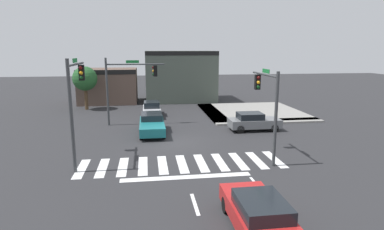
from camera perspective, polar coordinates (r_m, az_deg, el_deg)
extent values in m
plane|color=#2B2B2D|center=(23.15, -3.00, -4.80)|extent=(120.00, 120.00, 0.00)
cube|color=silver|center=(19.16, -18.94, -8.97)|extent=(0.52, 3.04, 0.01)
cube|color=silver|center=(18.97, -15.57, -8.96)|extent=(0.52, 3.04, 0.01)
cube|color=silver|center=(18.85, -12.14, -8.92)|extent=(0.52, 3.04, 0.01)
cube|color=silver|center=(18.80, -8.68, -8.85)|extent=(0.52, 3.04, 0.01)
cube|color=silver|center=(18.81, -5.21, -8.75)|extent=(0.52, 3.04, 0.01)
cube|color=silver|center=(18.89, -1.77, -8.61)|extent=(0.52, 3.04, 0.01)
cube|color=silver|center=(19.04, 1.64, -8.45)|extent=(0.52, 3.04, 0.01)
cube|color=silver|center=(19.25, 4.97, -8.26)|extent=(0.52, 3.04, 0.01)
cube|color=silver|center=(19.53, 8.22, -8.05)|extent=(0.52, 3.04, 0.01)
cube|color=silver|center=(19.86, 11.37, -7.82)|extent=(0.52, 3.04, 0.01)
cube|color=silver|center=(20.25, 14.40, -7.58)|extent=(0.52, 3.04, 0.01)
cube|color=white|center=(17.04, -1.01, -10.92)|extent=(6.80, 0.50, 0.01)
cube|color=white|center=(14.34, 0.52, -15.47)|extent=(0.16, 2.00, 0.01)
cylinder|color=yellow|center=(15.28, 7.86, -13.81)|extent=(1.15, 1.15, 0.01)
cylinder|color=white|center=(15.21, 6.89, -13.88)|extent=(0.18, 0.18, 0.00)
cylinder|color=white|center=(15.34, 8.81, -13.71)|extent=(0.18, 0.18, 0.00)
cube|color=white|center=(15.28, 7.86, -13.80)|extent=(0.52, 0.05, 0.00)
cube|color=gray|center=(30.12, 13.39, -1.09)|extent=(10.00, 1.60, 0.15)
cube|color=gray|center=(33.45, 3.68, 0.45)|extent=(1.60, 10.00, 0.15)
cube|color=gray|center=(34.54, 10.52, 0.63)|extent=(10.00, 10.00, 0.15)
cube|color=brown|center=(41.34, -14.52, 5.05)|extent=(6.87, 5.43, 4.15)
cube|color=black|center=(38.70, -15.07, 7.31)|extent=(6.87, 0.50, 0.50)
cube|color=#4C564C|center=(41.72, -2.16, 6.94)|extent=(8.74, 6.48, 6.29)
cube|color=black|center=(38.57, -1.72, 10.87)|extent=(8.74, 0.50, 0.50)
cylinder|color=#383A3D|center=(17.97, -20.56, -0.37)|extent=(0.18, 0.18, 6.07)
cylinder|color=#383A3D|center=(19.65, -19.84, 8.44)|extent=(0.12, 4.11, 0.12)
cube|color=black|center=(21.10, -18.95, 7.10)|extent=(0.32, 0.32, 0.95)
sphere|color=#470A0A|center=(20.91, -19.09, 7.87)|extent=(0.22, 0.22, 0.22)
sphere|color=orange|center=(20.93, -19.04, 7.07)|extent=(0.22, 0.22, 0.22)
sphere|color=#0C3814|center=(20.95, -18.99, 6.26)|extent=(0.22, 0.22, 0.22)
cube|color=#197233|center=(19.44, -20.01, 9.05)|extent=(0.03, 1.10, 0.24)
cylinder|color=#383A3D|center=(18.42, 14.58, -0.86)|extent=(0.18, 0.18, 5.35)
cylinder|color=#383A3D|center=(19.94, 12.72, 7.00)|extent=(0.12, 4.02, 0.12)
cube|color=black|center=(21.10, 11.51, 5.72)|extent=(0.32, 0.32, 0.95)
sphere|color=#470A0A|center=(20.92, 11.70, 6.47)|extent=(0.22, 0.22, 0.22)
sphere|color=orange|center=(20.94, 11.67, 5.67)|extent=(0.22, 0.22, 0.22)
sphere|color=#0C3814|center=(20.97, 11.63, 4.87)|extent=(0.22, 0.22, 0.22)
cube|color=#197233|center=(19.74, 12.95, 7.58)|extent=(0.03, 1.10, 0.24)
cylinder|color=#383A3D|center=(28.59, -14.76, 3.94)|extent=(0.18, 0.18, 5.81)
cylinder|color=#383A3D|center=(28.20, -9.97, 8.83)|extent=(4.94, 0.12, 0.12)
cube|color=black|center=(28.23, -6.50, 7.76)|extent=(0.32, 0.32, 0.95)
sphere|color=#470A0A|center=(28.21, -6.86, 8.35)|extent=(0.22, 0.22, 0.22)
sphere|color=orange|center=(28.23, -6.85, 7.75)|extent=(0.22, 0.22, 0.22)
sphere|color=#0C3814|center=(28.25, -6.84, 7.16)|extent=(0.22, 0.22, 0.22)
cube|color=#197233|center=(28.20, -10.49, 9.26)|extent=(1.10, 0.03, 0.24)
cube|color=#196B70|center=(25.39, -7.10, -1.95)|extent=(1.89, 4.78, 0.66)
cube|color=black|center=(26.29, -7.17, -0.22)|extent=(1.66, 2.25, 0.48)
cylinder|color=black|center=(23.91, -5.00, -3.49)|extent=(0.22, 0.65, 0.65)
cylinder|color=black|center=(23.89, -9.00, -3.61)|extent=(0.22, 0.65, 0.65)
cylinder|color=black|center=(27.06, -5.38, -1.71)|extent=(0.22, 0.65, 0.65)
cylinder|color=black|center=(27.04, -8.91, -1.81)|extent=(0.22, 0.65, 0.65)
cube|color=red|center=(12.35, 11.78, -17.30)|extent=(1.84, 4.78, 0.64)
cube|color=black|center=(11.92, 12.23, -15.41)|extent=(1.62, 2.17, 0.47)
cylinder|color=black|center=(13.63, 6.02, -15.54)|extent=(0.22, 0.65, 0.65)
cylinder|color=black|center=(14.08, 12.64, -14.83)|extent=(0.22, 0.65, 0.65)
cube|color=slate|center=(26.76, 10.97, -1.37)|extent=(4.12, 1.82, 0.66)
cube|color=black|center=(26.51, 10.24, -0.17)|extent=(1.96, 1.60, 0.51)
cylinder|color=black|center=(28.03, 13.14, -1.50)|extent=(0.64, 0.22, 0.64)
cylinder|color=black|center=(26.59, 14.37, -2.27)|extent=(0.64, 0.22, 0.64)
cylinder|color=black|center=(27.16, 7.60, -1.72)|extent=(0.64, 0.22, 0.64)
cylinder|color=black|center=(25.66, 8.56, -2.53)|extent=(0.64, 0.22, 0.64)
cube|color=#B7BABF|center=(32.17, -7.13, 0.83)|extent=(1.71, 4.23, 0.56)
cube|color=black|center=(32.23, -7.16, 1.87)|extent=(1.51, 1.95, 0.57)
cylinder|color=black|center=(30.83, -5.68, -0.08)|extent=(0.22, 0.64, 0.64)
cylinder|color=black|center=(30.81, -8.45, -0.16)|extent=(0.22, 0.64, 0.64)
cylinder|color=black|center=(33.65, -5.89, 0.90)|extent=(0.22, 0.64, 0.64)
cylinder|color=black|center=(33.63, -8.43, 0.83)|extent=(0.22, 0.64, 0.64)
cylinder|color=#4C3823|center=(37.08, -18.23, 3.07)|extent=(0.36, 0.36, 2.80)
sphere|color=#235628|center=(36.86, -18.43, 6.14)|extent=(2.62, 2.62, 2.62)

